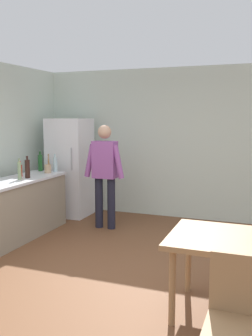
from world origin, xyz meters
The scene contains 13 objects.
ground_plane centered at (0.00, 0.00, 0.00)m, with size 14.00×14.00×0.00m, color brown.
wall_back centered at (0.00, 3.00, 1.35)m, with size 6.40×0.12×2.70m, color silver.
kitchen_counter centered at (-2.00, 0.80, 0.45)m, with size 0.64×2.20×0.90m.
refrigerator centered at (-1.90, 2.40, 0.90)m, with size 0.70×0.67×1.80m.
person centered at (-0.95, 1.85, 0.98)m, with size 0.70×0.22×1.70m.
dining_table centered at (1.40, -0.30, 0.67)m, with size 1.40×0.90×0.75m.
chair centered at (1.40, -1.27, 0.53)m, with size 0.42×0.42×0.91m.
utensil_jar centered at (-1.90, 1.64, 0.98)m, with size 0.11×0.11×0.32m.
bottle_wine_green centered at (-2.15, 1.80, 1.05)m, with size 0.08×0.08×0.34m.
bottle_water_clear centered at (-1.87, 1.83, 1.03)m, with size 0.07×0.07×0.30m.
bottle_sauce_red centered at (-2.10, 1.17, 1.00)m, with size 0.06×0.06×0.24m.
bottle_vinegar_tall centered at (-1.92, 0.91, 1.04)m, with size 0.06×0.06×0.32m.
bottle_wine_dark centered at (-1.91, 1.09, 1.05)m, with size 0.08×0.08×0.34m.
Camera 1 is at (1.54, -3.73, 1.83)m, focal length 40.44 mm.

